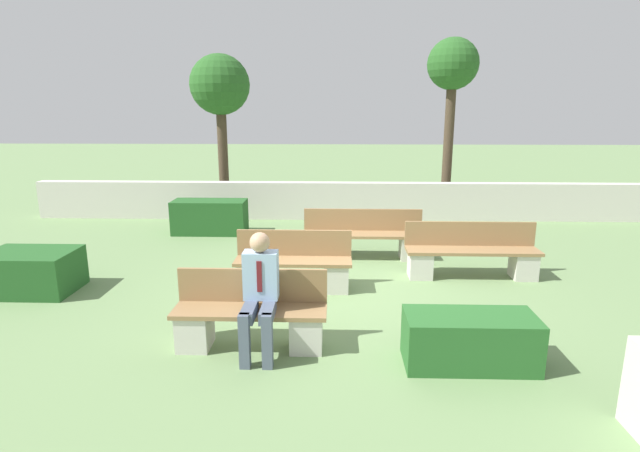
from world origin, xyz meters
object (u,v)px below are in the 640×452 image
(bench_left_side, at_px, (471,256))
(bench_back, at_px, (363,239))
(bench_right_side, at_px, (293,268))
(tree_center_left, at_px, (453,71))
(bench_front, at_px, (251,319))
(tree_leftmost, at_px, (220,88))
(person_seated_man, at_px, (260,288))

(bench_left_side, height_order, bench_back, same)
(bench_right_side, distance_m, tree_center_left, 7.74)
(bench_front, xyz_separation_m, tree_leftmost, (-2.03, 7.92, 2.82))
(bench_front, xyz_separation_m, bench_right_side, (0.33, 1.87, 0.00))
(bench_front, distance_m, bench_right_side, 1.90)
(tree_leftmost, bearing_deg, tree_center_left, 0.14)
(bench_back, xyz_separation_m, person_seated_man, (-1.33, -3.64, 0.41))
(bench_right_side, distance_m, person_seated_man, 2.06)
(bench_right_side, bearing_deg, tree_center_left, 70.06)
(bench_front, height_order, bench_left_side, same)
(bench_front, bearing_deg, tree_center_left, 63.96)
(bench_left_side, relative_size, tree_leftmost, 0.53)
(person_seated_man, height_order, tree_leftmost, tree_leftmost)
(bench_right_side, bearing_deg, tree_leftmost, 121.61)
(tree_leftmost, bearing_deg, person_seated_man, -74.99)
(person_seated_man, bearing_deg, bench_front, 134.69)
(bench_left_side, distance_m, bench_right_side, 2.90)
(bench_right_side, relative_size, bench_back, 0.81)
(bench_front, height_order, tree_leftmost, tree_leftmost)
(bench_front, bearing_deg, bench_back, 67.33)
(person_seated_man, distance_m, tree_center_left, 9.33)
(bench_left_side, distance_m, tree_center_left, 6.34)
(person_seated_man, xyz_separation_m, tree_center_left, (3.74, 8.08, 2.80))
(bench_back, bearing_deg, tree_leftmost, 132.00)
(bench_left_side, height_order, bench_right_side, same)
(bench_left_side, height_order, tree_center_left, tree_center_left)
(bench_front, relative_size, tree_leftmost, 0.43)
(bench_right_side, bearing_deg, bench_left_side, 23.40)
(tree_leftmost, relative_size, tree_center_left, 0.92)
(bench_left_side, distance_m, tree_leftmost, 7.99)
(bench_back, bearing_deg, bench_front, -108.95)
(bench_front, relative_size, bench_left_side, 0.82)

